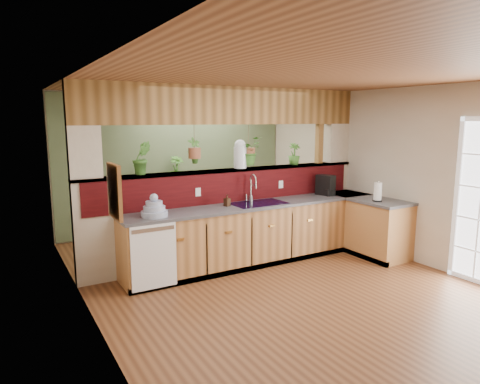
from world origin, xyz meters
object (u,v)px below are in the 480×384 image
coffee_maker (326,186)px  shelving_console (161,208)px  soap_dispenser (227,200)px  glass_jar (240,154)px  faucet (252,187)px  paper_towel (378,192)px  dish_stack (154,209)px

coffee_maker → shelving_console: (-2.03, 2.24, -0.55)m
soap_dispenser → glass_jar: size_ratio=0.39×
faucet → soap_dispenser: size_ratio=2.50×
faucet → paper_towel: size_ratio=1.39×
shelving_console → dish_stack: bearing=-109.6°
glass_jar → soap_dispenser: bearing=-141.2°
paper_towel → glass_jar: bearing=146.6°
shelving_console → coffee_maker: bearing=-45.8°
dish_stack → shelving_console: (0.93, 2.35, -0.49)m
paper_towel → shelving_console: bearing=127.5°
soap_dispenser → shelving_console: bearing=95.0°
paper_towel → shelving_console: size_ratio=0.22×
faucet → dish_stack: size_ratio=1.24×
soap_dispenser → glass_jar: glass_jar is taller
faucet → glass_jar: 0.53m
dish_stack → faucet: bearing=8.3°
dish_stack → glass_jar: 1.71m
soap_dispenser → glass_jar: 0.81m
glass_jar → shelving_console: bearing=107.5°
coffee_maker → paper_towel: size_ratio=1.08×
paper_towel → dish_stack: bearing=167.9°
faucet → coffee_maker: bearing=-5.2°
glass_jar → dish_stack: bearing=-163.6°
soap_dispenser → coffee_maker: 1.84m
dish_stack → shelving_console: bearing=68.5°
soap_dispenser → glass_jar: bearing=38.8°
faucet → coffee_maker: 1.36m
faucet → coffee_maker: (1.35, -0.12, -0.07)m
dish_stack → shelving_console: dish_stack is taller
faucet → paper_towel: 1.91m
coffee_maker → paper_towel: bearing=-84.5°
paper_towel → coffee_maker: bearing=110.9°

